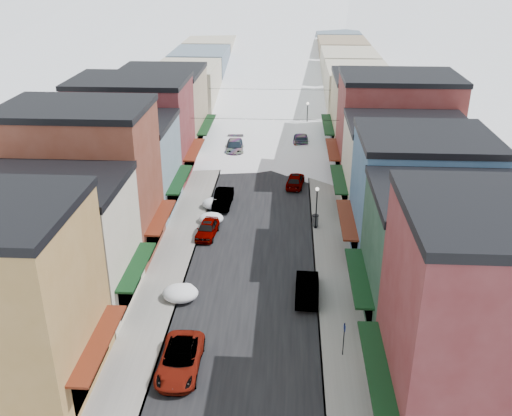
# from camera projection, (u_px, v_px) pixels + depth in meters

# --- Properties ---
(road) EXTENTS (10.00, 160.00, 0.01)m
(road) POSITION_uv_depth(u_px,v_px,m) (270.00, 124.00, 83.58)
(road) COLOR black
(road) RESTS_ON ground
(sidewalk_left) EXTENTS (3.20, 160.00, 0.15)m
(sidewalk_left) POSITION_uv_depth(u_px,v_px,m) (226.00, 123.00, 83.91)
(sidewalk_left) COLOR gray
(sidewalk_left) RESTS_ON ground
(sidewalk_right) EXTENTS (3.20, 160.00, 0.15)m
(sidewalk_right) POSITION_uv_depth(u_px,v_px,m) (315.00, 124.00, 83.20)
(sidewalk_right) COLOR gray
(sidewalk_right) RESTS_ON ground
(curb_left) EXTENTS (0.10, 160.00, 0.15)m
(curb_left) POSITION_uv_depth(u_px,v_px,m) (236.00, 123.00, 83.82)
(curb_left) COLOR slate
(curb_left) RESTS_ON ground
(curb_right) EXTENTS (0.10, 160.00, 0.15)m
(curb_right) POSITION_uv_depth(u_px,v_px,m) (305.00, 124.00, 83.28)
(curb_right) COLOR slate
(curb_right) RESTS_ON ground
(bldg_l_cream) EXTENTS (11.30, 8.20, 9.50)m
(bldg_l_cream) POSITION_uv_depth(u_px,v_px,m) (55.00, 244.00, 39.11)
(bldg_l_cream) COLOR beige
(bldg_l_cream) RESTS_ON ground
(bldg_l_brick_near) EXTENTS (12.30, 8.20, 12.50)m
(bldg_l_brick_near) POSITION_uv_depth(u_px,v_px,m) (84.00, 181.00, 45.80)
(bldg_l_brick_near) COLOR brown
(bldg_l_brick_near) RESTS_ON ground
(bldg_l_grayblue) EXTENTS (11.30, 9.20, 9.00)m
(bldg_l_grayblue) POSITION_uv_depth(u_px,v_px,m) (121.00, 165.00, 54.22)
(bldg_l_grayblue) COLOR gray
(bldg_l_grayblue) RESTS_ON ground
(bldg_l_brick_far) EXTENTS (13.30, 9.20, 11.00)m
(bldg_l_brick_far) POSITION_uv_depth(u_px,v_px,m) (134.00, 128.00, 62.06)
(bldg_l_brick_far) COLOR maroon
(bldg_l_brick_far) RESTS_ON ground
(bldg_l_tan) EXTENTS (11.30, 11.20, 10.00)m
(bldg_l_tan) POSITION_uv_depth(u_px,v_px,m) (162.00, 110.00, 71.31)
(bldg_l_tan) COLOR tan
(bldg_l_tan) RESTS_ON ground
(bldg_r_brick_near) EXTENTS (12.30, 9.20, 12.50)m
(bldg_r_brick_near) POSITION_uv_depth(u_px,v_px,m) (505.00, 321.00, 28.41)
(bldg_r_brick_near) COLOR maroon
(bldg_r_brick_near) RESTS_ON ground
(bldg_r_green) EXTENTS (11.30, 9.20, 9.50)m
(bldg_r_green) POSITION_uv_depth(u_px,v_px,m) (446.00, 259.00, 37.25)
(bldg_r_green) COLOR #1C3B2A
(bldg_r_green) RESTS_ON ground
(bldg_r_blue) EXTENTS (11.30, 9.20, 10.50)m
(bldg_r_blue) POSITION_uv_depth(u_px,v_px,m) (419.00, 198.00, 45.23)
(bldg_r_blue) COLOR #385C7F
(bldg_r_blue) RESTS_ON ground
(bldg_r_cream) EXTENTS (12.30, 9.20, 9.00)m
(bldg_r_cream) POSITION_uv_depth(u_px,v_px,m) (404.00, 167.00, 53.70)
(bldg_r_cream) COLOR beige
(bldg_r_cream) RESTS_ON ground
(bldg_r_brick_far) EXTENTS (13.30, 9.20, 11.50)m
(bldg_r_brick_far) POSITION_uv_depth(u_px,v_px,m) (395.00, 128.00, 61.35)
(bldg_r_brick_far) COLOR maroon
(bldg_r_brick_far) RESTS_ON ground
(bldg_r_tan) EXTENTS (11.30, 11.20, 9.50)m
(bldg_r_tan) POSITION_uv_depth(u_px,v_px,m) (373.00, 113.00, 70.92)
(bldg_r_tan) COLOR tan
(bldg_r_tan) RESTS_ON ground
(distant_blocks) EXTENTS (34.00, 55.00, 8.00)m
(distant_blocks) POSITION_uv_depth(u_px,v_px,m) (275.00, 67.00, 102.87)
(distant_blocks) COLOR gray
(distant_blocks) RESTS_ON ground
(overhead_cables) EXTENTS (16.40, 15.04, 0.04)m
(overhead_cables) POSITION_uv_depth(u_px,v_px,m) (267.00, 103.00, 69.66)
(overhead_cables) COLOR black
(overhead_cables) RESTS_ON ground
(car_white_suv) EXTENTS (2.48, 5.31, 1.47)m
(car_white_suv) POSITION_uv_depth(u_px,v_px,m) (180.00, 360.00, 34.18)
(car_white_suv) COLOR silver
(car_white_suv) RESTS_ON ground
(car_silver_sedan) EXTENTS (1.97, 4.19, 1.39)m
(car_silver_sedan) POSITION_uv_depth(u_px,v_px,m) (207.00, 229.00, 50.43)
(car_silver_sedan) COLOR #ACAFB5
(car_silver_sedan) RESTS_ON ground
(car_dark_hatch) EXTENTS (1.78, 4.72, 1.54)m
(car_dark_hatch) POSITION_uv_depth(u_px,v_px,m) (223.00, 198.00, 56.41)
(car_dark_hatch) COLOR black
(car_dark_hatch) RESTS_ON ground
(car_silver_wagon) EXTENTS (2.61, 5.87, 1.67)m
(car_silver_wagon) POSITION_uv_depth(u_px,v_px,m) (235.00, 147.00, 71.04)
(car_silver_wagon) COLOR #94959B
(car_silver_wagon) RESTS_ON ground
(car_green_sedan) EXTENTS (1.80, 4.82, 1.57)m
(car_green_sedan) POSITION_uv_depth(u_px,v_px,m) (307.00, 288.00, 41.43)
(car_green_sedan) COLOR black
(car_green_sedan) RESTS_ON ground
(car_gray_suv) EXTENTS (2.25, 4.50, 1.47)m
(car_gray_suv) POSITION_uv_depth(u_px,v_px,m) (295.00, 180.00, 61.05)
(car_gray_suv) COLOR gray
(car_gray_suv) RESTS_ON ground
(car_black_sedan) EXTENTS (2.39, 5.79, 1.68)m
(car_black_sedan) POSITION_uv_depth(u_px,v_px,m) (301.00, 140.00, 73.70)
(car_black_sedan) COLOR black
(car_black_sedan) RESTS_ON ground
(car_lane_silver) EXTENTS (2.20, 5.10, 1.71)m
(car_lane_silver) POSITION_uv_depth(u_px,v_px,m) (260.00, 113.00, 85.77)
(car_lane_silver) COLOR #94989C
(car_lane_silver) RESTS_ON ground
(car_lane_white) EXTENTS (2.70, 5.00, 1.33)m
(car_lane_white) POSITION_uv_depth(u_px,v_px,m) (283.00, 99.00, 94.79)
(car_lane_white) COLOR silver
(car_lane_white) RESTS_ON ground
(parking_sign) EXTENTS (0.08, 0.32, 2.36)m
(parking_sign) POSITION_uv_depth(u_px,v_px,m) (344.00, 336.00, 34.97)
(parking_sign) COLOR black
(parking_sign) RESTS_ON sidewalk_right
(trash_can) EXTENTS (0.63, 0.63, 1.07)m
(trash_can) POSITION_uv_depth(u_px,v_px,m) (315.00, 220.00, 52.01)
(trash_can) COLOR slate
(trash_can) RESTS_ON sidewalk_right
(streetlamp_near) EXTENTS (0.33, 0.33, 3.97)m
(streetlamp_near) POSITION_uv_depth(u_px,v_px,m) (317.00, 203.00, 50.81)
(streetlamp_near) COLOR black
(streetlamp_near) RESTS_ON sidewalk_right
(streetlamp_far) EXTENTS (0.37, 0.37, 4.42)m
(streetlamp_far) POSITION_uv_depth(u_px,v_px,m) (307.00, 114.00, 77.37)
(streetlamp_far) COLOR black
(streetlamp_far) RESTS_ON sidewalk_right
(planter_far) EXTENTS (0.49, 0.49, 0.66)m
(planter_far) POSITION_uv_depth(u_px,v_px,m) (368.00, 365.00, 34.17)
(planter_far) COLOR #2C5D2A
(planter_far) RESTS_ON sidewalk_right
(snow_pile_near) EXTENTS (2.60, 2.80, 1.10)m
(snow_pile_near) POSITION_uv_depth(u_px,v_px,m) (181.00, 293.00, 41.28)
(snow_pile_near) COLOR white
(snow_pile_near) RESTS_ON ground
(snow_pile_mid) EXTENTS (2.29, 2.61, 0.97)m
(snow_pile_mid) POSITION_uv_depth(u_px,v_px,m) (211.00, 218.00, 52.98)
(snow_pile_mid) COLOR white
(snow_pile_mid) RESTS_ON ground
(snow_pile_far) EXTENTS (2.60, 2.80, 1.10)m
(snow_pile_far) POSITION_uv_depth(u_px,v_px,m) (216.00, 203.00, 55.93)
(snow_pile_far) COLOR white
(snow_pile_far) RESTS_ON ground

